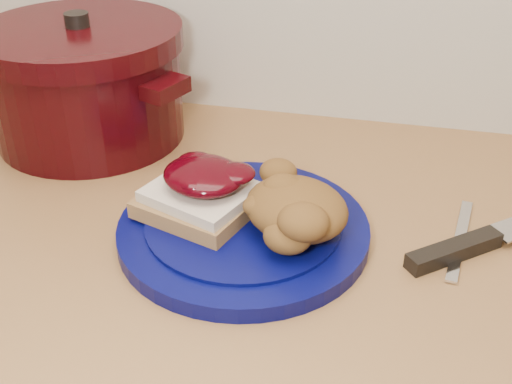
% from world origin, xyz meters
% --- Properties ---
extents(plate, '(0.38, 0.38, 0.02)m').
position_xyz_m(plate, '(-0.02, 1.46, 0.91)').
color(plate, '#040742').
rests_on(plate, wood_countertop).
extents(sandwich, '(0.15, 0.14, 0.06)m').
position_xyz_m(sandwich, '(-0.07, 1.47, 0.95)').
color(sandwich, olive).
rests_on(sandwich, plate).
extents(stuffing_mound, '(0.15, 0.14, 0.06)m').
position_xyz_m(stuffing_mound, '(0.04, 1.45, 0.95)').
color(stuffing_mound, brown).
rests_on(stuffing_mound, plate).
extents(chef_knife, '(0.26, 0.23, 0.02)m').
position_xyz_m(chef_knife, '(0.25, 1.50, 0.91)').
color(chef_knife, black).
rests_on(chef_knife, wood_countertop).
extents(butter_knife, '(0.04, 0.16, 0.00)m').
position_xyz_m(butter_knife, '(0.22, 1.51, 0.90)').
color(butter_knife, silver).
rests_on(butter_knife, wood_countertop).
extents(dutch_oven, '(0.36, 0.36, 0.18)m').
position_xyz_m(dutch_oven, '(-0.30, 1.66, 0.98)').
color(dutch_oven, black).
rests_on(dutch_oven, wood_countertop).
extents(pepper_grinder, '(0.07, 0.07, 0.14)m').
position_xyz_m(pepper_grinder, '(-0.28, 1.66, 0.97)').
color(pepper_grinder, black).
rests_on(pepper_grinder, wood_countertop).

